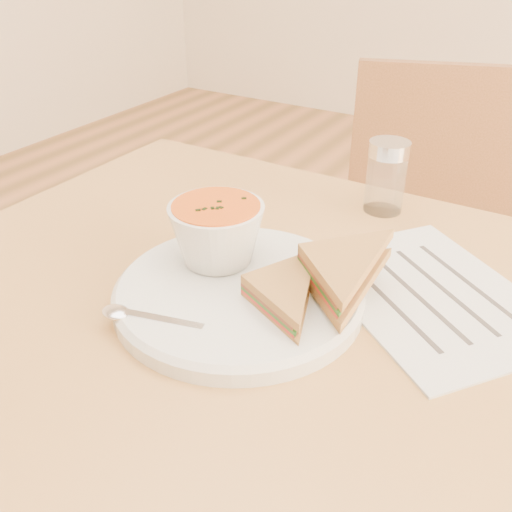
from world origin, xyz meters
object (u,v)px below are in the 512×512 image
Objects in this scene: plate at (239,294)px; soup_bowl at (217,236)px; chair_far at (429,298)px; condiment_shaker at (386,177)px.

soup_bowl is at bearing 147.60° from plate.
condiment_shaker is (-0.03, -0.29, 0.37)m from chair_far.
plate is 2.67× the size of condiment_shaker.
chair_far is 8.50× the size of condiment_shaker.
soup_bowl reaches higher than plate.
chair_far is 3.18× the size of plate.
condiment_shaker is at bearing 79.60° from plate.
chair_far is at bearing 76.20° from soup_bowl.
soup_bowl is 1.05× the size of condiment_shaker.
chair_far is 0.67m from plate.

